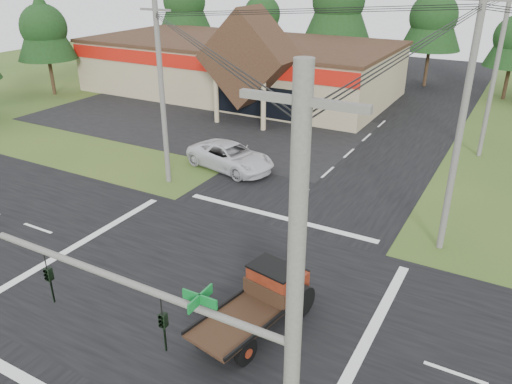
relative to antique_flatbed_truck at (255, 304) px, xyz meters
The scene contains 15 objects.
ground 3.64m from the antique_flatbed_truck, 158.93° to the left, with size 120.00×120.00×0.00m, color #2F4F1C.
road_ns 3.64m from the antique_flatbed_truck, 158.93° to the left, with size 12.00×120.00×0.02m, color black.
road_ew 3.64m from the antique_flatbed_truck, 158.93° to the left, with size 120.00×12.00×0.02m, color black.
parking_apron 26.62m from the antique_flatbed_truck, 130.42° to the left, with size 28.00×14.00×0.02m, color black.
cvs_building 36.22m from the antique_flatbed_truck, 121.59° to the left, with size 30.40×18.20×9.19m.
traffic_signal_mast 7.54m from the antique_flatbed_truck, 67.62° to the right, with size 8.12×0.24×7.00m.
utility_pole_nr 8.82m from the antique_flatbed_truck, 55.75° to the right, with size 2.00×0.30×11.00m.
utility_pole_nw 15.18m from the antique_flatbed_truck, 140.56° to the left, with size 2.00×0.30×10.50m.
utility_pole_ne 11.45m from the antique_flatbed_truck, 62.79° to the left, with size 2.00×0.30×11.50m.
utility_pole_n 24.18m from the antique_flatbed_truck, 78.44° to the left, with size 2.00×0.30×11.20m.
tree_row_b 49.42m from the antique_flatbed_truck, 118.25° to the left, with size 5.60×5.60×10.10m.
tree_row_d 43.82m from the antique_flatbed_truck, 94.29° to the left, with size 6.16×6.16×11.11m.
tree_side_w 41.54m from the antique_flatbed_truck, 148.91° to the left, with size 5.60×5.60×10.10m.
antique_flatbed_truck is the anchor object (origin of this frame).
white_pickup 15.67m from the antique_flatbed_truck, 125.02° to the left, with size 2.77×6.01×1.67m, color silver.
Camera 1 is at (10.29, -13.86, 12.18)m, focal length 35.00 mm.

